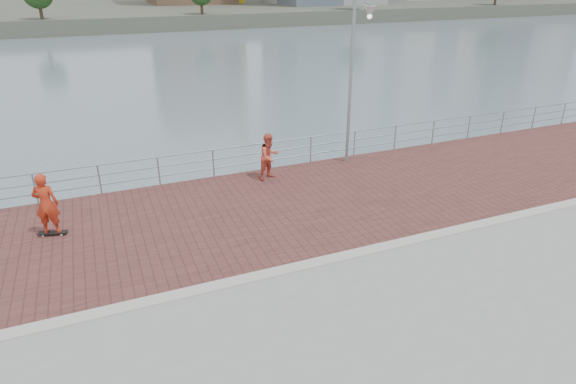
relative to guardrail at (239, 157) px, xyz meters
name	(u,v)px	position (x,y,z in m)	size (l,w,h in m)	color
water	(314,322)	(0.00, -7.00, -2.69)	(400.00, 400.00, 0.00)	slate
brick_lane	(270,209)	(0.00, -3.40, -0.68)	(40.00, 6.80, 0.02)	brown
curb	(316,263)	(0.00, -7.00, -0.66)	(40.00, 0.40, 0.06)	#B7B5AD
far_shore	(98,8)	(0.00, 115.50, -1.44)	(320.00, 95.00, 2.50)	#4C5142
guardrail	(239,157)	(0.00, 0.00, 0.00)	(39.06, 0.06, 1.13)	#8C9EA8
street_lamp	(359,49)	(4.50, -0.97, 3.92)	(0.47, 1.38, 6.49)	gray
skateboard	(53,233)	(-6.66, -2.58, -0.60)	(0.86, 0.43, 0.10)	black
skateboarder	(46,204)	(-6.66, -2.58, 0.37)	(0.70, 0.46, 1.91)	red
bystander	(269,156)	(0.90, -0.98, 0.22)	(0.86, 0.67, 1.77)	#DF5541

